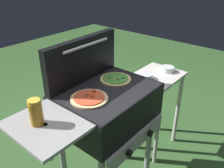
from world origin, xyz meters
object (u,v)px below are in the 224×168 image
at_px(topping_bowl_near, 167,69).
at_px(pizza_pepperoni, 89,98).
at_px(prep_table, 155,97).
at_px(grill, 106,109).
at_px(topping_bowl_far, 145,77).
at_px(pizza_veggie, 116,79).
at_px(sauce_jar, 36,112).

bearing_deg(topping_bowl_near, pizza_pepperoni, 178.02).
distance_m(pizza_pepperoni, prep_table, 0.90).
bearing_deg(prep_table, grill, -179.63).
distance_m(topping_bowl_near, topping_bowl_far, 0.26).
height_order(pizza_pepperoni, prep_table, pizza_pepperoni).
bearing_deg(prep_table, pizza_veggie, 175.16).
xyz_separation_m(pizza_veggie, prep_table, (0.52, -0.04, -0.36)).
relative_size(pizza_veggie, topping_bowl_near, 1.85).
relative_size(sauce_jar, prep_table, 0.18).
relative_size(grill, pizza_pepperoni, 4.23).
relative_size(pizza_pepperoni, prep_table, 0.30).
distance_m(prep_table, topping_bowl_near, 0.27).
height_order(pizza_veggie, sauce_jar, sauce_jar).
relative_size(topping_bowl_near, topping_bowl_far, 1.02).
height_order(sauce_jar, prep_table, sauce_jar).
distance_m(pizza_veggie, sauce_jar, 0.64).
distance_m(sauce_jar, topping_bowl_near, 1.29).
xyz_separation_m(sauce_jar, topping_bowl_far, (1.02, 0.00, -0.18)).
distance_m(grill, pizza_veggie, 0.22).
bearing_deg(pizza_pepperoni, sauce_jar, 174.42).
xyz_separation_m(grill, prep_table, (0.67, 0.00, -0.21)).
relative_size(pizza_veggie, topping_bowl_far, 1.88).
bearing_deg(pizza_pepperoni, prep_table, -0.05).
bearing_deg(topping_bowl_far, sauce_jar, -179.89).
distance_m(pizza_pepperoni, sauce_jar, 0.35).
height_order(sauce_jar, topping_bowl_far, sauce_jar).
bearing_deg(pizza_pepperoni, grill, -1.97).
bearing_deg(pizza_veggie, topping_bowl_far, -1.23).
bearing_deg(pizza_pepperoni, topping_bowl_near, -1.98).
relative_size(grill, topping_bowl_near, 8.19).
bearing_deg(pizza_veggie, pizza_pepperoni, -171.86).
height_order(grill, prep_table, grill).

